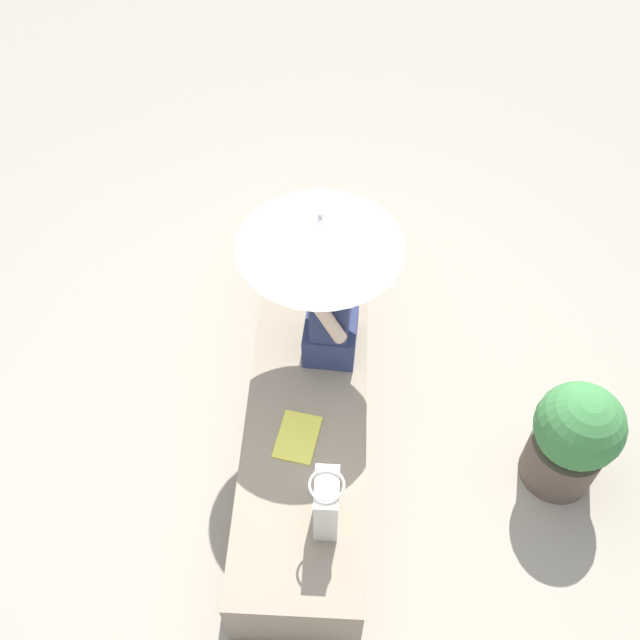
% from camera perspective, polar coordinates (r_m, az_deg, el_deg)
% --- Properties ---
extents(ground_plane, '(14.00, 14.00, 0.00)m').
position_cam_1_polar(ground_plane, '(4.22, -0.82, -7.69)').
color(ground_plane, '#9E9384').
extents(stone_bench, '(2.53, 0.63, 0.44)m').
position_cam_1_polar(stone_bench, '(4.04, -0.85, -6.11)').
color(stone_bench, gray).
rests_on(stone_bench, ground).
extents(person_seated, '(0.48, 0.30, 0.90)m').
position_cam_1_polar(person_seated, '(3.66, 0.94, 1.55)').
color(person_seated, navy).
rests_on(person_seated, stone_bench).
extents(parasol, '(0.81, 0.81, 1.00)m').
position_cam_1_polar(parasol, '(3.31, 0.02, 7.10)').
color(parasol, '#B7B7BC').
rests_on(parasol, stone_bench).
extents(handbag_black, '(0.21, 0.16, 0.37)m').
position_cam_1_polar(handbag_black, '(3.29, 0.53, -14.53)').
color(handbag_black, silver).
rests_on(handbag_black, stone_bench).
extents(magazine, '(0.31, 0.25, 0.01)m').
position_cam_1_polar(magazine, '(3.64, -1.82, -9.42)').
color(magazine, '#EAE04C').
rests_on(magazine, stone_bench).
extents(planter_near, '(0.46, 0.46, 0.74)m').
position_cam_1_polar(planter_near, '(3.93, 19.73, -8.93)').
color(planter_near, brown).
rests_on(planter_near, ground).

